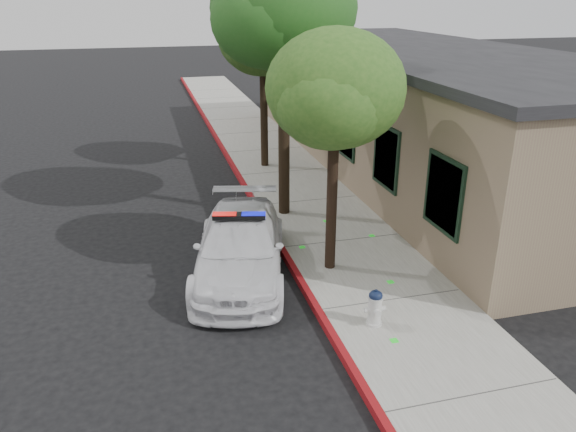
# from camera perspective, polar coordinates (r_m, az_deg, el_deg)

# --- Properties ---
(ground) EXTENTS (120.00, 120.00, 0.00)m
(ground) POSITION_cam_1_polar(r_m,az_deg,el_deg) (11.20, 2.90, -10.34)
(ground) COLOR black
(ground) RESTS_ON ground
(sidewalk) EXTENTS (3.20, 60.00, 0.15)m
(sidewalk) POSITION_cam_1_polar(r_m,az_deg,el_deg) (14.12, 5.44, -2.81)
(sidewalk) COLOR gray
(sidewalk) RESTS_ON ground
(red_curb) EXTENTS (0.14, 60.00, 0.16)m
(red_curb) POSITION_cam_1_polar(r_m,az_deg,el_deg) (13.70, -0.63, -3.50)
(red_curb) COLOR maroon
(red_curb) RESTS_ON ground
(clapboard_building) EXTENTS (7.30, 20.89, 4.24)m
(clapboard_building) POSITION_cam_1_polar(r_m,az_deg,el_deg) (20.77, 13.39, 10.80)
(clapboard_building) COLOR #847556
(clapboard_building) RESTS_ON ground
(police_car) EXTENTS (3.02, 5.11, 1.51)m
(police_car) POSITION_cam_1_polar(r_m,az_deg,el_deg) (12.45, -4.96, -3.21)
(police_car) COLOR white
(police_car) RESTS_ON ground
(fire_hydrant) EXTENTS (0.42, 0.36, 0.74)m
(fire_hydrant) POSITION_cam_1_polar(r_m,az_deg,el_deg) (10.62, 8.98, -9.29)
(fire_hydrant) COLOR silver
(fire_hydrant) RESTS_ON sidewalk
(street_tree_near) EXTENTS (2.87, 3.02, 5.26)m
(street_tree_near) POSITION_cam_1_polar(r_m,az_deg,el_deg) (11.52, 4.96, 12.40)
(street_tree_near) COLOR black
(street_tree_near) RESTS_ON sidewalk
(street_tree_mid) EXTENTS (3.83, 3.74, 7.06)m
(street_tree_mid) POSITION_cam_1_polar(r_m,az_deg,el_deg) (14.75, -0.45, 20.08)
(street_tree_mid) COLOR black
(street_tree_mid) RESTS_ON sidewalk
(street_tree_far) EXTENTS (3.11, 3.14, 5.78)m
(street_tree_far) POSITION_cam_1_polar(r_m,az_deg,el_deg) (19.39, -2.47, 17.65)
(street_tree_far) COLOR black
(street_tree_far) RESTS_ON sidewalk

